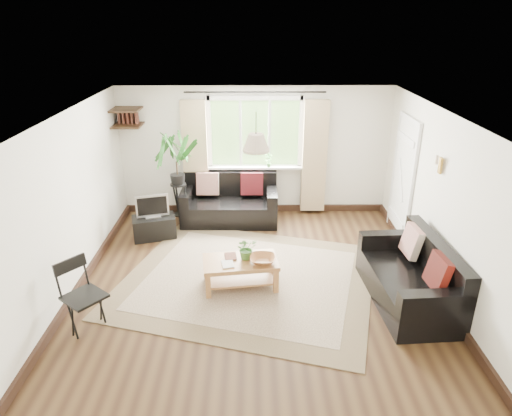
{
  "coord_description": "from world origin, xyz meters",
  "views": [
    {
      "loc": [
        -0.05,
        -5.49,
        3.56
      ],
      "look_at": [
        0.0,
        0.4,
        1.05
      ],
      "focal_mm": 32.0,
      "sensor_mm": 36.0,
      "label": 1
    }
  ],
  "objects_px": {
    "coffee_table": "(241,273)",
    "folding_chair": "(85,298)",
    "palm_stand": "(178,180)",
    "sofa_right": "(409,274)",
    "sofa_back": "(230,201)",
    "tv_stand": "(154,227)"
  },
  "relations": [
    {
      "from": "coffee_table",
      "to": "folding_chair",
      "type": "relative_size",
      "value": 1.14
    },
    {
      "from": "palm_stand",
      "to": "folding_chair",
      "type": "distance_m",
      "value": 3.16
    },
    {
      "from": "sofa_right",
      "to": "coffee_table",
      "type": "xyz_separation_m",
      "value": [
        -2.22,
        0.36,
        -0.2
      ]
    },
    {
      "from": "sofa_back",
      "to": "sofa_right",
      "type": "xyz_separation_m",
      "value": [
        2.48,
        -2.59,
        0.0
      ]
    },
    {
      "from": "coffee_table",
      "to": "folding_chair",
      "type": "distance_m",
      "value": 2.07
    },
    {
      "from": "sofa_back",
      "to": "folding_chair",
      "type": "height_order",
      "value": "folding_chair"
    },
    {
      "from": "coffee_table",
      "to": "tv_stand",
      "type": "bearing_deg",
      "value": 134.2
    },
    {
      "from": "sofa_back",
      "to": "tv_stand",
      "type": "relative_size",
      "value": 2.45
    },
    {
      "from": "tv_stand",
      "to": "palm_stand",
      "type": "distance_m",
      "value": 0.93
    },
    {
      "from": "sofa_back",
      "to": "coffee_table",
      "type": "relative_size",
      "value": 1.69
    },
    {
      "from": "sofa_back",
      "to": "folding_chair",
      "type": "distance_m",
      "value": 3.54
    },
    {
      "from": "sofa_back",
      "to": "palm_stand",
      "type": "bearing_deg",
      "value": -172.72
    },
    {
      "from": "tv_stand",
      "to": "folding_chair",
      "type": "height_order",
      "value": "folding_chair"
    },
    {
      "from": "sofa_right",
      "to": "folding_chair",
      "type": "height_order",
      "value": "folding_chair"
    },
    {
      "from": "sofa_right",
      "to": "tv_stand",
      "type": "relative_size",
      "value": 2.46
    },
    {
      "from": "coffee_table",
      "to": "tv_stand",
      "type": "relative_size",
      "value": 1.45
    },
    {
      "from": "coffee_table",
      "to": "folding_chair",
      "type": "height_order",
      "value": "folding_chair"
    },
    {
      "from": "tv_stand",
      "to": "sofa_right",
      "type": "bearing_deg",
      "value": -42.92
    },
    {
      "from": "palm_stand",
      "to": "sofa_back",
      "type": "bearing_deg",
      "value": 6.45
    },
    {
      "from": "sofa_right",
      "to": "tv_stand",
      "type": "bearing_deg",
      "value": -121.08
    },
    {
      "from": "sofa_back",
      "to": "coffee_table",
      "type": "height_order",
      "value": "sofa_back"
    },
    {
      "from": "sofa_back",
      "to": "folding_chair",
      "type": "xyz_separation_m",
      "value": [
        -1.58,
        -3.17,
        0.04
      ]
    }
  ]
}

